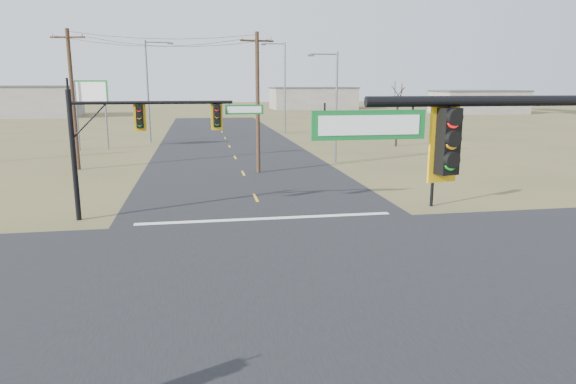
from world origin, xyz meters
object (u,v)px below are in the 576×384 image
object	(u,v)px
pedestal_signal_ne	(436,150)
utility_pole_far	(73,98)
streetlight_a	(334,102)
bare_tree_c	(398,93)
mast_arm_far	(147,125)
streetlight_b	(283,83)
highway_sign	(90,101)
streetlight_c	(150,86)
utility_pole_near	(258,101)

from	to	relation	value
pedestal_signal_ne	utility_pole_far	xyz separation A→B (m)	(-20.54, 15.40, 2.22)
streetlight_a	bare_tree_c	size ratio (longest dim) A/B	1.27
mast_arm_far	bare_tree_c	bearing A→B (deg)	39.51
streetlight_b	highway_sign	bearing A→B (deg)	-162.06
highway_sign	streetlight_c	bearing A→B (deg)	60.88
utility_pole_far	streetlight_a	distance (m)	19.30
mast_arm_far	highway_sign	distance (m)	27.88
streetlight_c	streetlight_a	bearing A→B (deg)	-58.86
mast_arm_far	highway_sign	world-z (taller)	highway_sign
bare_tree_c	streetlight_a	bearing A→B (deg)	-133.36
streetlight_b	bare_tree_c	bearing A→B (deg)	-76.90
utility_pole_near	highway_sign	size ratio (longest dim) A/B	1.48
mast_arm_far	streetlight_a	distance (m)	19.66
utility_pole_far	streetlight_a	world-z (taller)	utility_pole_far
pedestal_signal_ne	streetlight_c	xyz separation A→B (m)	(-16.63, 32.62, 2.99)
mast_arm_far	utility_pole_far	size ratio (longest dim) A/B	0.88
streetlight_a	streetlight_b	bearing A→B (deg)	88.51
pedestal_signal_ne	streetlight_a	bearing A→B (deg)	78.51
streetlight_c	bare_tree_c	world-z (taller)	streetlight_c
pedestal_signal_ne	streetlight_b	distance (m)	41.13
streetlight_a	streetlight_b	size ratio (longest dim) A/B	0.77
utility_pole_far	streetlight_c	size ratio (longest dim) A/B	0.94
mast_arm_far	utility_pole_near	distance (m)	13.04
pedestal_signal_ne	streetlight_b	bearing A→B (deg)	75.39
pedestal_signal_ne	bare_tree_c	world-z (taller)	bare_tree_c
mast_arm_far	pedestal_signal_ne	distance (m)	14.12
utility_pole_far	bare_tree_c	bearing A→B (deg)	18.52
mast_arm_far	streetlight_c	xyz separation A→B (m)	(-2.59, 32.21, 1.61)
mast_arm_far	streetlight_b	world-z (taller)	streetlight_b
utility_pole_far	streetlight_b	bearing A→B (deg)	52.75
utility_pole_far	highway_sign	xyz separation A→B (m)	(-1.10, 11.82, -0.60)
streetlight_a	streetlight_c	bearing A→B (deg)	130.49
mast_arm_far	streetlight_c	size ratio (longest dim) A/B	0.83
mast_arm_far	pedestal_signal_ne	world-z (taller)	mast_arm_far
highway_sign	utility_pole_far	bearing A→B (deg)	-70.92
utility_pole_near	streetlight_b	xyz separation A→B (m)	(6.55, 29.23, 1.29)
mast_arm_far	highway_sign	bearing A→B (deg)	97.07
mast_arm_far	utility_pole_far	distance (m)	16.37
mast_arm_far	pedestal_signal_ne	bearing A→B (deg)	-10.39
highway_sign	streetlight_b	bearing A→B (deg)	47.56
mast_arm_far	streetlight_a	world-z (taller)	streetlight_a
highway_sign	streetlight_c	world-z (taller)	streetlight_c
utility_pole_near	streetlight_c	xyz separation A→B (m)	(-8.99, 20.87, 0.94)
streetlight_c	bare_tree_c	size ratio (longest dim) A/B	1.57
mast_arm_far	streetlight_b	bearing A→B (deg)	63.54
streetlight_b	utility_pole_far	bearing A→B (deg)	-143.11
bare_tree_c	utility_pole_near	bearing A→B (deg)	-139.60
highway_sign	pedestal_signal_ne	bearing A→B (deg)	-37.75
streetlight_a	bare_tree_c	world-z (taller)	streetlight_a
highway_sign	bare_tree_c	world-z (taller)	bare_tree_c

